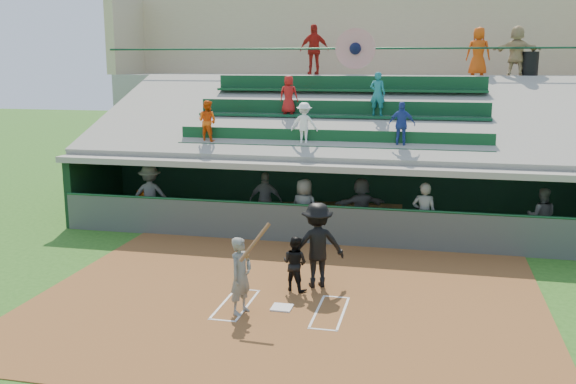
% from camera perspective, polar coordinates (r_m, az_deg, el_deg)
% --- Properties ---
extents(ground, '(100.00, 100.00, 0.00)m').
position_cam_1_polar(ground, '(13.77, -0.54, -10.36)').
color(ground, '#265718').
rests_on(ground, ground).
extents(dirt_slab, '(11.00, 9.00, 0.02)m').
position_cam_1_polar(dirt_slab, '(14.22, -0.07, -9.59)').
color(dirt_slab, brown).
rests_on(dirt_slab, ground).
extents(home_plate, '(0.43, 0.43, 0.03)m').
position_cam_1_polar(home_plate, '(13.75, -0.54, -10.23)').
color(home_plate, silver).
rests_on(home_plate, dirt_slab).
extents(batters_box_chalk, '(2.65, 1.85, 0.01)m').
position_cam_1_polar(batters_box_chalk, '(13.76, -0.54, -10.27)').
color(batters_box_chalk, white).
rests_on(batters_box_chalk, dirt_slab).
extents(dugout_floor, '(16.00, 3.50, 0.04)m').
position_cam_1_polar(dugout_floor, '(20.07, 3.89, -3.25)').
color(dugout_floor, gray).
rests_on(dugout_floor, ground).
extents(concourse_slab, '(20.00, 3.00, 4.60)m').
position_cam_1_polar(concourse_slab, '(26.25, 6.25, 5.28)').
color(concourse_slab, gray).
rests_on(concourse_slab, ground).
extents(grandstand, '(20.40, 10.40, 7.80)m').
position_cam_1_polar(grandstand, '(23.31, 5.39, 4.41)').
color(grandstand, '#4A4F4A').
rests_on(grandstand, ground).
extents(batter_at_plate, '(0.91, 0.76, 1.95)m').
position_cam_1_polar(batter_at_plate, '(13.28, -4.19, -7.37)').
color(batter_at_plate, '#5F625C').
rests_on(batter_at_plate, dirt_slab).
extents(catcher, '(0.74, 0.66, 1.26)m').
position_cam_1_polar(catcher, '(14.59, 0.61, -6.36)').
color(catcher, black).
rests_on(catcher, dirt_slab).
extents(home_umpire, '(1.45, 1.14, 1.97)m').
position_cam_1_polar(home_umpire, '(14.77, 2.61, -4.71)').
color(home_umpire, black).
rests_on(home_umpire, dirt_slab).
extents(dugout_bench, '(16.24, 4.69, 0.50)m').
position_cam_1_polar(dugout_bench, '(21.27, 3.92, -1.65)').
color(dugout_bench, olive).
rests_on(dugout_bench, dugout_floor).
extents(white_table, '(0.88, 0.79, 0.63)m').
position_cam_1_polar(white_table, '(21.02, -12.83, -1.90)').
color(white_table, silver).
rests_on(white_table, dugout_floor).
extents(water_cooler, '(0.44, 0.44, 0.44)m').
position_cam_1_polar(water_cooler, '(20.92, -12.66, -0.45)').
color(water_cooler, orange).
rests_on(water_cooler, white_table).
extents(dugout_player_a, '(1.38, 1.04, 1.90)m').
position_cam_1_polar(dugout_player_a, '(20.69, -12.15, -0.27)').
color(dugout_player_a, '#525450').
rests_on(dugout_player_a, dugout_floor).
extents(dugout_player_b, '(1.04, 0.44, 1.77)m').
position_cam_1_polar(dugout_player_b, '(19.76, -1.99, -0.77)').
color(dugout_player_b, '#585A55').
rests_on(dugout_player_b, dugout_floor).
extents(dugout_player_c, '(0.98, 0.78, 1.76)m').
position_cam_1_polar(dugout_player_c, '(18.71, 1.45, -1.48)').
color(dugout_player_c, '#51544F').
rests_on(dugout_player_c, dugout_floor).
extents(dugout_player_d, '(1.65, 1.11, 1.70)m').
position_cam_1_polar(dugout_player_d, '(19.28, 6.51, -1.24)').
color(dugout_player_d, '#51534E').
rests_on(dugout_player_d, dugout_floor).
extents(dugout_player_e, '(0.71, 0.50, 1.83)m').
position_cam_1_polar(dugout_player_e, '(18.20, 11.99, -2.00)').
color(dugout_player_e, '#5E605B').
rests_on(dugout_player_e, dugout_floor).
extents(dugout_player_f, '(0.86, 0.71, 1.62)m').
position_cam_1_polar(dugout_player_f, '(19.43, 21.60, -2.02)').
color(dugout_player_f, '#5C5E59').
rests_on(dugout_player_f, dugout_floor).
extents(trash_bin, '(0.58, 0.58, 0.88)m').
position_cam_1_polar(trash_bin, '(24.96, 20.70, 10.59)').
color(trash_bin, black).
rests_on(trash_bin, concourse_slab).
extents(concourse_staff_a, '(1.25, 0.89, 1.97)m').
position_cam_1_polar(concourse_staff_a, '(25.95, 2.36, 12.53)').
color(concourse_staff_a, '#AC1B13').
rests_on(concourse_staff_a, concourse_slab).
extents(concourse_staff_b, '(0.88, 0.59, 1.77)m').
position_cam_1_polar(concourse_staff_b, '(25.09, 16.56, 11.88)').
color(concourse_staff_b, '#CA450B').
rests_on(concourse_staff_b, concourse_slab).
extents(concourse_staff_c, '(1.72, 0.80, 1.78)m').
position_cam_1_polar(concourse_staff_c, '(24.87, 19.65, 11.71)').
color(concourse_staff_c, tan).
rests_on(concourse_staff_c, concourse_slab).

